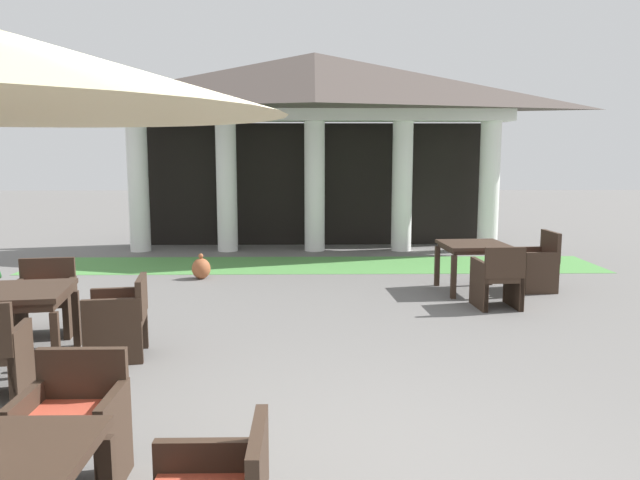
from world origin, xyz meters
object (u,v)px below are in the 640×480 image
Objects in this scene: patio_chair_near_foreground_north at (45,300)px; patio_chair_near_foreground_east at (120,319)px; patio_chair_mid_right_east at (537,263)px; terracotta_urn at (201,268)px; patio_chair_mid_left_north at (72,426)px; patio_table_near_foreground at (17,299)px; patio_table_mid_right at (474,250)px; patio_chair_mid_right_south at (498,278)px.

patio_chair_near_foreground_east is (1.08, -0.79, -0.01)m from patio_chair_near_foreground_north.
terracotta_urn is (-5.17, 0.91, -0.23)m from patio_chair_mid_right_east.
patio_chair_near_foreground_east is 2.47m from patio_chair_mid_left_north.
patio_table_near_foreground reaches higher than terracotta_urn.
patio_table_mid_right is 2.33× the size of terracotta_urn.
patio_chair_mid_right_east reaches higher than patio_chair_near_foreground_east.
patio_chair_mid_right_south is at bearing -86.08° from patio_table_mid_right.
patio_chair_near_foreground_east and patio_chair_mid_left_north have the same top height.
patio_chair_near_foreground_north is 5.58m from patio_chair_mid_right_south.
patio_chair_near_foreground_east is 1.00× the size of patio_chair_mid_left_north.
patio_table_mid_right is (5.26, 3.01, -0.01)m from patio_table_near_foreground.
patio_chair_mid_right_east is at bearing -170.40° from patio_chair_near_foreground_north.
patio_chair_mid_left_north is at bearing -178.27° from patio_chair_near_foreground_east.
patio_chair_mid_right_south reaches higher than patio_table_near_foreground.
patio_chair_mid_right_south is (5.47, 1.10, -0.00)m from patio_chair_near_foreground_north.
patio_chair_mid_left_north is at bearing -126.18° from patio_table_mid_right.
patio_chair_mid_left_north is at bearing 133.93° from patio_chair_mid_right_east.
patio_chair_mid_right_south is at bearing -177.58° from patio_chair_near_foreground_north.
patio_chair_near_foreground_north is 6.74m from patio_chair_mid_right_east.
patio_table_near_foreground is 1.28× the size of patio_chair_near_foreground_north.
patio_table_near_foreground is 1.11× the size of patio_table_mid_right.
patio_chair_near_foreground_north is at bearing 44.88° from patio_chair_near_foreground_east.
patio_chair_near_foreground_east is at bearing -79.47° from patio_chair_mid_left_north.
patio_table_mid_right is at bearing -13.18° from terracotta_urn.
patio_chair_near_foreground_north is 2.02× the size of terracotta_urn.
patio_table_near_foreground is at bearing 90.00° from patio_chair_near_foreground_north.
patio_chair_mid_right_south is 1.39m from patio_chair_mid_right_east.
patio_chair_mid_right_east is (6.39, 2.14, 0.01)m from patio_chair_near_foreground_north.
patio_chair_mid_right_east reaches higher than patio_table_near_foreground.
patio_chair_near_foreground_east is 0.96× the size of patio_chair_mid_right_south.
patio_chair_mid_right_south reaches higher than patio_chair_near_foreground_north.
patio_chair_mid_right_south reaches higher than terracotta_urn.
terracotta_urn is at bearing 75.02° from patio_table_near_foreground.
patio_chair_near_foreground_north is 0.96× the size of patio_chair_mid_right_east.
terracotta_urn is at bearing 76.05° from patio_chair_mid_right_east.
patio_table_near_foreground is at bearing -104.98° from terracotta_urn.
patio_chair_near_foreground_north is 1.04× the size of patio_chair_mid_left_north.
patio_chair_near_foreground_north is 3.56m from patio_chair_mid_left_north.
patio_chair_near_foreground_east is (0.93, 0.15, -0.24)m from patio_table_near_foreground.
patio_chair_near_foreground_north is at bearing -64.58° from patio_chair_mid_left_north.
patio_table_near_foreground is 1.33× the size of patio_chair_mid_left_north.
patio_chair_mid_right_east reaches higher than patio_chair_near_foreground_north.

